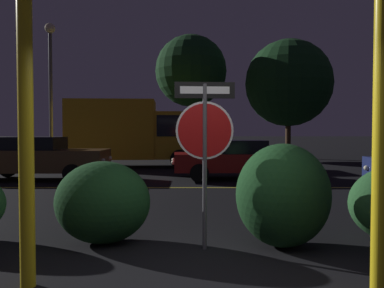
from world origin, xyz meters
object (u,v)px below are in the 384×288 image
Objects in this scene: hedge_bush_2 at (285,195)px; tree_0 at (290,83)px; passing_car_2 at (238,159)px; delivery_truck at (141,131)px; passing_car_1 at (39,158)px; yellow_pole_left at (28,130)px; yellow_pole_right at (383,144)px; hedge_bush_1 at (105,202)px; tree_2 at (193,71)px; stop_sign at (207,132)px; street_lamp at (53,73)px.

tree_0 is at bearing 75.36° from hedge_bush_2.
delivery_truck reaches higher than passing_car_2.
yellow_pole_left is at bearing 21.42° from passing_car_1.
yellow_pole_right is 2.06× the size of hedge_bush_2.
tree_0 is at bearing 67.58° from hedge_bush_1.
hedge_bush_1 is 0.22× the size of delivery_truck.
yellow_pole_left is 19.44m from tree_2.
tree_2 is at bearing 85.06° from yellow_pole_left.
delivery_truck is at bearing 98.12° from stop_sign.
hedge_bush_1 is 8.14m from passing_car_1.
hedge_bush_2 is 12.57m from delivery_truck.
stop_sign is 0.53× the size of passing_car_2.
street_lamp is at bearing 122.86° from hedge_bush_2.
hedge_bush_2 is (2.98, 1.36, -0.91)m from yellow_pole_left.
passing_car_1 is 0.74× the size of delivery_truck.
stop_sign is at bearing -10.49° from hedge_bush_1.
delivery_truck reaches higher than hedge_bush_1.
yellow_pole_right is 19.60m from tree_0.
passing_car_2 is (1.33, 7.58, -0.93)m from stop_sign.
hedge_bush_2 is 0.19× the size of tree_2.
delivery_truck is (2.77, 4.68, 0.90)m from passing_car_1.
yellow_pole_left is at bearing -0.33° from delivery_truck.
passing_car_2 is at bearing 76.06° from stop_sign.
yellow_pole_left is 2.25× the size of hedge_bush_2.
hedge_bush_1 is at bearing 156.54° from passing_car_2.
street_lamp reaches higher than hedge_bush_1.
stop_sign is 0.49× the size of passing_car_1.
passing_car_1 reaches higher than hedge_bush_1.
passing_car_1 is 1.08× the size of passing_car_2.
yellow_pole_left is 1.89m from hedge_bush_1.
yellow_pole_right reaches higher than hedge_bush_2.
delivery_truck reaches higher than yellow_pole_right.
tree_0 reaches higher than passing_car_2.
delivery_truck is 10.24m from tree_0.
street_lamp is at bearing -156.44° from tree_0.
passing_car_1 is (-3.90, 7.14, 0.14)m from hedge_bush_1.
tree_2 is (-1.33, 17.66, 4.57)m from hedge_bush_2.
yellow_pole_right is at bearing 37.74° from passing_car_1.
hedge_bush_2 is 0.22× the size of street_lamp.
tree_0 is at bearing 131.96° from passing_car_1.
hedge_bush_1 is 0.19× the size of tree_0.
tree_2 is at bearing 6.22° from passing_car_2.
delivery_truck is (-3.92, 4.51, 0.96)m from passing_car_2.
passing_car_1 is at bearing 88.92° from passing_car_2.
tree_2 is at bearing 85.99° from hedge_bush_1.
delivery_truck is at bearing -112.51° from tree_2.
street_lamp is (-8.30, 13.59, 2.83)m from yellow_pole_right.
yellow_pole_right is 2.18× the size of hedge_bush_1.
tree_2 is (6.42, 5.66, 0.97)m from street_lamp.
delivery_truck is at bearing 107.10° from hedge_bush_2.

